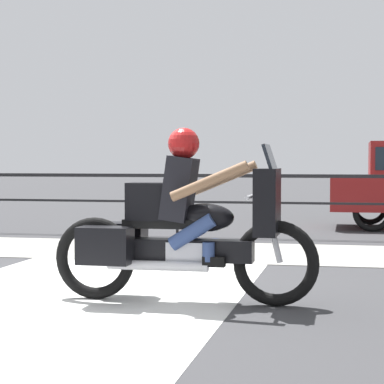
{
  "coord_description": "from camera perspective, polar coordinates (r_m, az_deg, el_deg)",
  "views": [
    {
      "loc": [
        2.93,
        -7.13,
        1.31
      ],
      "look_at": [
        1.2,
        1.14,
        0.96
      ],
      "focal_mm": 70.0,
      "sensor_mm": 36.0,
      "label": 1
    }
  ],
  "objects": [
    {
      "name": "ground_plane",
      "position": [
        7.82,
        -10.42,
        -7.28
      ],
      "size": [
        120.0,
        120.0,
        0.0
      ],
      "primitive_type": "plane",
      "color": "#38383A"
    },
    {
      "name": "sidewalk_band",
      "position": [
        11.01,
        -3.68,
        -4.42
      ],
      "size": [
        44.0,
        2.4,
        0.01
      ],
      "primitive_type": "cube",
      "color": "#99968E",
      "rests_on": "ground"
    },
    {
      "name": "crosswalk_band",
      "position": [
        7.51,
        -8.38,
        -7.65
      ],
      "size": [
        3.15,
        6.0,
        0.01
      ],
      "primitive_type": "cube",
      "color": "silver",
      "rests_on": "ground"
    },
    {
      "name": "fence_railing",
      "position": [
        13.06,
        -1.13,
        0.39
      ],
      "size": [
        36.0,
        0.05,
        1.08
      ],
      "color": "black",
      "rests_on": "ground"
    },
    {
      "name": "motorcycle",
      "position": [
        6.89,
        -0.81,
        -2.65
      ],
      "size": [
        2.49,
        0.76,
        1.61
      ],
      "rotation": [
        0.0,
        0.0,
        -0.01
      ],
      "color": "black",
      "rests_on": "ground"
    }
  ]
}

